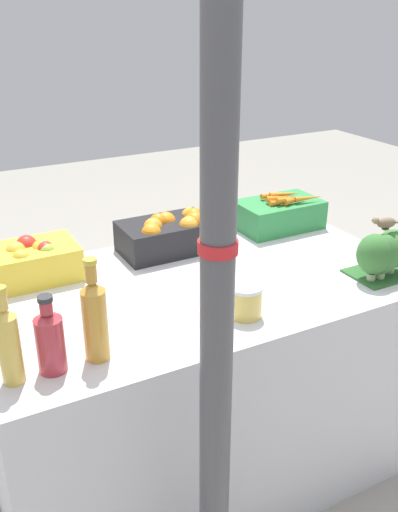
{
  "coord_description": "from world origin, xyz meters",
  "views": [
    {
      "loc": [
        -0.87,
        -1.63,
        1.78
      ],
      "look_at": [
        0.0,
        0.0,
        0.95
      ],
      "focal_mm": 40.0,
      "sensor_mm": 36.0,
      "label": 1
    }
  ],
  "objects_px": {
    "support_pole": "(217,293)",
    "juice_bottle_golden": "(9,343)",
    "pickle_jar": "(245,300)",
    "apple_crate": "(26,262)",
    "orange_crate": "(169,233)",
    "carrot_crate": "(279,213)",
    "broccoli_pile": "(384,253)",
    "sparrow_bird": "(385,222)",
    "juice_bottle_ruby": "(50,340)",
    "juice_bottle_amber": "(95,318)"
  },
  "relations": [
    {
      "from": "juice_bottle_ruby",
      "to": "broccoli_pile",
      "type": "bearing_deg",
      "value": 0.07
    },
    {
      "from": "juice_bottle_ruby",
      "to": "sparrow_bird",
      "type": "relative_size",
      "value": 1.72
    },
    {
      "from": "carrot_crate",
      "to": "sparrow_bird",
      "type": "xyz_separation_m",
      "value": [
        0.04,
        -0.57,
        0.14
      ]
    },
    {
      "from": "juice_bottle_golden",
      "to": "orange_crate",
      "type": "bearing_deg",
      "value": 38.71
    },
    {
      "from": "juice_bottle_amber",
      "to": "pickle_jar",
      "type": "xyz_separation_m",
      "value": [
        0.5,
        0.0,
        -0.07
      ]
    },
    {
      "from": "support_pole",
      "to": "pickle_jar",
      "type": "bearing_deg",
      "value": 48.72
    },
    {
      "from": "apple_crate",
      "to": "juice_bottle_golden",
      "type": "relative_size",
      "value": 1.29
    },
    {
      "from": "apple_crate",
      "to": "pickle_jar",
      "type": "xyz_separation_m",
      "value": [
        0.56,
        -0.59,
        -0.02
      ]
    },
    {
      "from": "juice_bottle_ruby",
      "to": "sparrow_bird",
      "type": "height_order",
      "value": "sparrow_bird"
    },
    {
      "from": "carrot_crate",
      "to": "juice_bottle_amber",
      "type": "height_order",
      "value": "juice_bottle_amber"
    },
    {
      "from": "orange_crate",
      "to": "juice_bottle_ruby",
      "type": "relative_size",
      "value": 1.59
    },
    {
      "from": "carrot_crate",
      "to": "sparrow_bird",
      "type": "relative_size",
      "value": 2.73
    },
    {
      "from": "orange_crate",
      "to": "broccoli_pile",
      "type": "bearing_deg",
      "value": -45.65
    },
    {
      "from": "orange_crate",
      "to": "sparrow_bird",
      "type": "height_order",
      "value": "sparrow_bird"
    },
    {
      "from": "apple_crate",
      "to": "sparrow_bird",
      "type": "xyz_separation_m",
      "value": [
        1.15,
        -0.57,
        0.14
      ]
    },
    {
      "from": "support_pole",
      "to": "juice_bottle_golden",
      "type": "relative_size",
      "value": 8.32
    },
    {
      "from": "apple_crate",
      "to": "juice_bottle_golden",
      "type": "xyz_separation_m",
      "value": [
        -0.17,
        -0.59,
        0.05
      ]
    },
    {
      "from": "broccoli_pile",
      "to": "juice_bottle_golden",
      "type": "xyz_separation_m",
      "value": [
        -1.31,
        -0.0,
        0.02
      ]
    },
    {
      "from": "apple_crate",
      "to": "juice_bottle_amber",
      "type": "distance_m",
      "value": 0.6
    },
    {
      "from": "carrot_crate",
      "to": "pickle_jar",
      "type": "xyz_separation_m",
      "value": [
        -0.55,
        -0.59,
        -0.01
      ]
    },
    {
      "from": "carrot_crate",
      "to": "juice_bottle_amber",
      "type": "xyz_separation_m",
      "value": [
        -1.04,
        -0.59,
        0.06
      ]
    },
    {
      "from": "apple_crate",
      "to": "broccoli_pile",
      "type": "distance_m",
      "value": 1.28
    },
    {
      "from": "orange_crate",
      "to": "carrot_crate",
      "type": "distance_m",
      "value": 0.54
    },
    {
      "from": "support_pole",
      "to": "juice_bottle_ruby",
      "type": "xyz_separation_m",
      "value": [
        -0.32,
        0.35,
        -0.23
      ]
    },
    {
      "from": "support_pole",
      "to": "apple_crate",
      "type": "xyz_separation_m",
      "value": [
        -0.25,
        0.94,
        -0.25
      ]
    },
    {
      "from": "broccoli_pile",
      "to": "juice_bottle_golden",
      "type": "height_order",
      "value": "juice_bottle_golden"
    },
    {
      "from": "carrot_crate",
      "to": "juice_bottle_golden",
      "type": "xyz_separation_m",
      "value": [
        -1.28,
        -0.59,
        0.05
      ]
    },
    {
      "from": "broccoli_pile",
      "to": "juice_bottle_amber",
      "type": "bearing_deg",
      "value": -179.92
    },
    {
      "from": "orange_crate",
      "to": "carrot_crate",
      "type": "bearing_deg",
      "value": 0.27
    },
    {
      "from": "sparrow_bird",
      "to": "apple_crate",
      "type": "bearing_deg",
      "value": -10.51
    },
    {
      "from": "juice_bottle_golden",
      "to": "pickle_jar",
      "type": "distance_m",
      "value": 0.73
    },
    {
      "from": "broccoli_pile",
      "to": "sparrow_bird",
      "type": "distance_m",
      "value": 0.11
    },
    {
      "from": "juice_bottle_golden",
      "to": "juice_bottle_ruby",
      "type": "height_order",
      "value": "juice_bottle_golden"
    },
    {
      "from": "juice_bottle_amber",
      "to": "carrot_crate",
      "type": "bearing_deg",
      "value": 29.59
    },
    {
      "from": "carrot_crate",
      "to": "broccoli_pile",
      "type": "height_order",
      "value": "broccoli_pile"
    },
    {
      "from": "juice_bottle_golden",
      "to": "juice_bottle_amber",
      "type": "distance_m",
      "value": 0.23
    },
    {
      "from": "orange_crate",
      "to": "juice_bottle_golden",
      "type": "xyz_separation_m",
      "value": [
        -0.74,
        -0.59,
        0.04
      ]
    },
    {
      "from": "carrot_crate",
      "to": "broccoli_pile",
      "type": "xyz_separation_m",
      "value": [
        0.04,
        -0.59,
        0.03
      ]
    },
    {
      "from": "support_pole",
      "to": "carrot_crate",
      "type": "xyz_separation_m",
      "value": [
        0.86,
        0.94,
        -0.25
      ]
    },
    {
      "from": "broccoli_pile",
      "to": "sparrow_bird",
      "type": "relative_size",
      "value": 1.8
    },
    {
      "from": "juice_bottle_ruby",
      "to": "pickle_jar",
      "type": "bearing_deg",
      "value": 0.4
    },
    {
      "from": "apple_crate",
      "to": "juice_bottle_ruby",
      "type": "xyz_separation_m",
      "value": [
        -0.07,
        -0.59,
        0.02
      ]
    },
    {
      "from": "carrot_crate",
      "to": "juice_bottle_golden",
      "type": "relative_size",
      "value": 1.29
    },
    {
      "from": "pickle_jar",
      "to": "apple_crate",
      "type": "bearing_deg",
      "value": 133.33
    },
    {
      "from": "support_pole",
      "to": "sparrow_bird",
      "type": "xyz_separation_m",
      "value": [
        0.9,
        0.37,
        -0.11
      ]
    },
    {
      "from": "orange_crate",
      "to": "broccoli_pile",
      "type": "distance_m",
      "value": 0.82
    },
    {
      "from": "support_pole",
      "to": "juice_bottle_amber",
      "type": "xyz_separation_m",
      "value": [
        -0.19,
        0.35,
        -0.19
      ]
    },
    {
      "from": "support_pole",
      "to": "sparrow_bird",
      "type": "distance_m",
      "value": 0.98
    },
    {
      "from": "support_pole",
      "to": "pickle_jar",
      "type": "relative_size",
      "value": 20.93
    },
    {
      "from": "juice_bottle_amber",
      "to": "sparrow_bird",
      "type": "height_order",
      "value": "juice_bottle_amber"
    }
  ]
}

